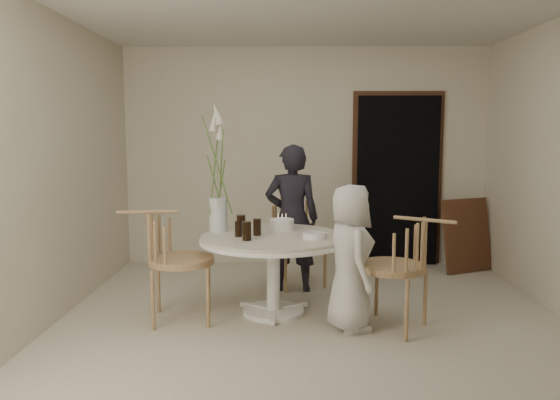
{
  "coord_description": "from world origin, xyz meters",
  "views": [
    {
      "loc": [
        -0.23,
        -4.6,
        1.65
      ],
      "look_at": [
        -0.29,
        0.3,
        1.04
      ],
      "focal_mm": 35.0,
      "sensor_mm": 36.0,
      "label": 1
    }
  ],
  "objects_px": {
    "girl": "(292,218)",
    "birthday_cake": "(282,225)",
    "chair_left": "(165,249)",
    "table": "(273,248)",
    "chair_right": "(407,257)",
    "chair_far": "(293,226)",
    "flower_vase": "(218,187)",
    "boy": "(350,258)"
  },
  "relations": [
    {
      "from": "girl",
      "to": "birthday_cake",
      "type": "relative_size",
      "value": 6.8
    },
    {
      "from": "chair_left",
      "to": "table",
      "type": "bearing_deg",
      "value": -85.48
    },
    {
      "from": "table",
      "to": "chair_right",
      "type": "bearing_deg",
      "value": -21.13
    },
    {
      "from": "chair_far",
      "to": "chair_right",
      "type": "bearing_deg",
      "value": -79.34
    },
    {
      "from": "chair_left",
      "to": "birthday_cake",
      "type": "xyz_separation_m",
      "value": [
        1.02,
        0.45,
        0.14
      ]
    },
    {
      "from": "chair_far",
      "to": "girl",
      "type": "xyz_separation_m",
      "value": [
        -0.02,
        -0.32,
        0.14
      ]
    },
    {
      "from": "chair_left",
      "to": "girl",
      "type": "xyz_separation_m",
      "value": [
        1.12,
        0.96,
        0.12
      ]
    },
    {
      "from": "chair_left",
      "to": "flower_vase",
      "type": "height_order",
      "value": "flower_vase"
    },
    {
      "from": "boy",
      "to": "birthday_cake",
      "type": "distance_m",
      "value": 0.87
    },
    {
      "from": "girl",
      "to": "flower_vase",
      "type": "xyz_separation_m",
      "value": [
        -0.69,
        -0.58,
        0.39
      ]
    },
    {
      "from": "birthday_cake",
      "to": "flower_vase",
      "type": "relative_size",
      "value": 0.19
    },
    {
      "from": "table",
      "to": "birthday_cake",
      "type": "height_order",
      "value": "birthday_cake"
    },
    {
      "from": "flower_vase",
      "to": "chair_far",
      "type": "bearing_deg",
      "value": 51.73
    },
    {
      "from": "girl",
      "to": "flower_vase",
      "type": "relative_size",
      "value": 1.28
    },
    {
      "from": "birthday_cake",
      "to": "chair_right",
      "type": "bearing_deg",
      "value": -33.21
    },
    {
      "from": "girl",
      "to": "birthday_cake",
      "type": "distance_m",
      "value": 0.52
    },
    {
      "from": "chair_left",
      "to": "girl",
      "type": "height_order",
      "value": "girl"
    },
    {
      "from": "chair_right",
      "to": "boy",
      "type": "xyz_separation_m",
      "value": [
        -0.47,
        0.05,
        -0.02
      ]
    },
    {
      "from": "chair_far",
      "to": "chair_left",
      "type": "bearing_deg",
      "value": -152.21
    },
    {
      "from": "table",
      "to": "birthday_cake",
      "type": "distance_m",
      "value": 0.31
    },
    {
      "from": "table",
      "to": "chair_far",
      "type": "height_order",
      "value": "chair_far"
    },
    {
      "from": "birthday_cake",
      "to": "chair_left",
      "type": "bearing_deg",
      "value": -156.08
    },
    {
      "from": "boy",
      "to": "chair_left",
      "type": "bearing_deg",
      "value": 72.22
    },
    {
      "from": "chair_far",
      "to": "chair_right",
      "type": "distance_m",
      "value": 1.77
    },
    {
      "from": "girl",
      "to": "boy",
      "type": "bearing_deg",
      "value": 113.22
    },
    {
      "from": "table",
      "to": "chair_far",
      "type": "relative_size",
      "value": 1.36
    },
    {
      "from": "table",
      "to": "chair_right",
      "type": "xyz_separation_m",
      "value": [
        1.12,
        -0.43,
        0.02
      ]
    },
    {
      "from": "boy",
      "to": "birthday_cake",
      "type": "relative_size",
      "value": 5.45
    },
    {
      "from": "chair_left",
      "to": "flower_vase",
      "type": "distance_m",
      "value": 0.76
    },
    {
      "from": "chair_right",
      "to": "birthday_cake",
      "type": "relative_size",
      "value": 4.33
    },
    {
      "from": "chair_right",
      "to": "chair_far",
      "type": "bearing_deg",
      "value": -115.94
    },
    {
      "from": "chair_left",
      "to": "boy",
      "type": "bearing_deg",
      "value": -104.17
    },
    {
      "from": "table",
      "to": "chair_far",
      "type": "distance_m",
      "value": 1.1
    },
    {
      "from": "flower_vase",
      "to": "girl",
      "type": "bearing_deg",
      "value": 39.96
    },
    {
      "from": "birthday_cake",
      "to": "flower_vase",
      "type": "xyz_separation_m",
      "value": [
        -0.6,
        -0.07,
        0.37
      ]
    },
    {
      "from": "chair_left",
      "to": "birthday_cake",
      "type": "relative_size",
      "value": 4.42
    },
    {
      "from": "boy",
      "to": "flower_vase",
      "type": "bearing_deg",
      "value": 53.01
    },
    {
      "from": "chair_left",
      "to": "girl",
      "type": "bearing_deg",
      "value": -56.75
    },
    {
      "from": "chair_far",
      "to": "chair_left",
      "type": "distance_m",
      "value": 1.71
    },
    {
      "from": "chair_far",
      "to": "chair_right",
      "type": "height_order",
      "value": "chair_right"
    },
    {
      "from": "birthday_cake",
      "to": "flower_vase",
      "type": "height_order",
      "value": "flower_vase"
    },
    {
      "from": "birthday_cake",
      "to": "boy",
      "type": "bearing_deg",
      "value": -47.89
    }
  ]
}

